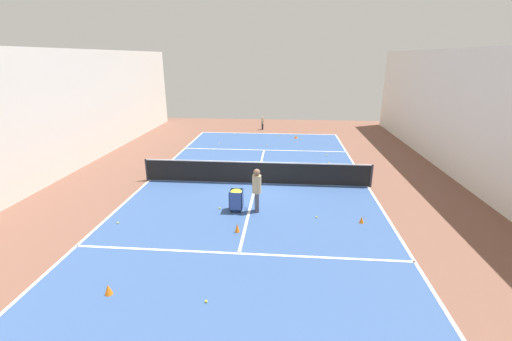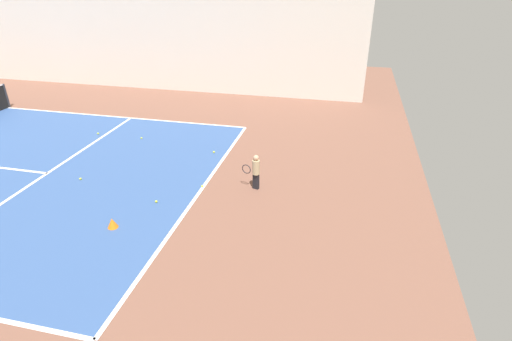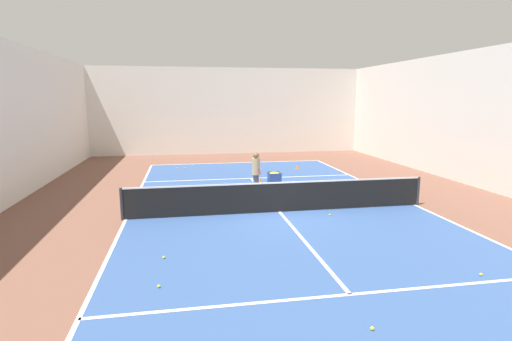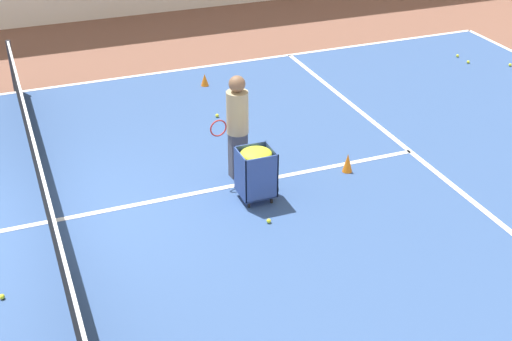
# 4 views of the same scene
# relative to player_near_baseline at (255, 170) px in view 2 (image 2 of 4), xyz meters

# --- Properties ---
(line_baseline_near) EXTENTS (10.51, 0.10, 0.00)m
(line_baseline_near) POSITION_rel_player_near_baseline_xyz_m (-0.55, 1.51, -0.61)
(line_baseline_near) COLOR white
(line_baseline_near) RESTS_ON ground
(line_sideline_right) EXTENTS (0.10, 22.47, 0.00)m
(line_sideline_right) POSITION_rel_player_near_baseline_xyz_m (4.70, 12.75, -0.61)
(line_sideline_right) COLOR white
(line_sideline_right) RESTS_ON ground
(line_service_near) EXTENTS (10.51, 0.10, 0.00)m
(line_service_near) POSITION_rel_player_near_baseline_xyz_m (-0.55, 6.57, -0.61)
(line_service_near) COLOR white
(line_service_near) RESTS_ON ground
(hall_enclosure_right) EXTENTS (0.15, 31.68, 6.17)m
(hall_enclosure_right) POSITION_rel_player_near_baseline_xyz_m (9.23, 12.75, 2.47)
(hall_enclosure_right) COLOR silver
(hall_enclosure_right) RESTS_ON ground
(player_near_baseline) EXTENTS (0.26, 0.56, 1.07)m
(player_near_baseline) POSITION_rel_player_near_baseline_xyz_m (0.00, 0.00, 0.00)
(player_near_baseline) COLOR black
(player_near_baseline) RESTS_ON ground
(training_cone_1) EXTENTS (0.26, 0.26, 0.26)m
(training_cone_1) POSITION_rel_player_near_baseline_xyz_m (-2.70, 3.00, -0.48)
(training_cone_1) COLOR orange
(training_cone_1) RESTS_ON ground
(tennis_ball_0) EXTENTS (0.07, 0.07, 0.07)m
(tennis_ball_0) POSITION_rel_player_near_baseline_xyz_m (2.73, 6.87, -0.57)
(tennis_ball_0) COLOR yellow
(tennis_ball_0) RESTS_ON ground
(tennis_ball_1) EXTENTS (0.07, 0.07, 0.07)m
(tennis_ball_1) POSITION_rel_player_near_baseline_xyz_m (-1.39, 2.47, -0.57)
(tennis_ball_1) COLOR yellow
(tennis_ball_1) RESTS_ON ground
(tennis_ball_2) EXTENTS (0.07, 0.07, 0.07)m
(tennis_ball_2) POSITION_rel_player_near_baseline_xyz_m (-0.70, 5.29, -0.57)
(tennis_ball_2) COLOR yellow
(tennis_ball_2) RESTS_ON ground
(tennis_ball_4) EXTENTS (0.07, 0.07, 0.07)m
(tennis_ball_4) POSITION_rel_player_near_baseline_xyz_m (2.68, 5.02, -0.57)
(tennis_ball_4) COLOR yellow
(tennis_ball_4) RESTS_ON ground
(tennis_ball_8) EXTENTS (0.07, 0.07, 0.07)m
(tennis_ball_8) POSITION_rel_player_near_baseline_xyz_m (2.09, 1.97, -0.57)
(tennis_ball_8) COLOR yellow
(tennis_ball_8) RESTS_ON ground
(tennis_ball_13) EXTENTS (0.07, 0.07, 0.07)m
(tennis_ball_13) POSITION_rel_player_near_baseline_xyz_m (-0.29, 1.53, -0.57)
(tennis_ball_13) COLOR yellow
(tennis_ball_13) RESTS_ON ground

